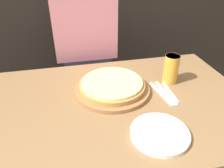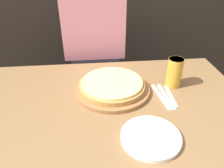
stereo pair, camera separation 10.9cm
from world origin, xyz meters
name	(u,v)px [view 2 (the right image)]	position (x,y,z in m)	size (l,w,h in m)	color
dining_table	(110,156)	(0.00, 0.00, 0.37)	(1.34, 0.84, 0.74)	olive
pizza_on_board	(112,86)	(0.02, 0.10, 0.76)	(0.38, 0.38, 0.06)	#99663D
beer_glass	(174,71)	(0.35, 0.12, 0.82)	(0.08, 0.08, 0.15)	gold
dinner_plate	(151,137)	(0.14, -0.24, 0.75)	(0.23, 0.23, 0.02)	white
fork	(161,97)	(0.25, 0.02, 0.74)	(0.04, 0.21, 0.00)	silver
dinner_knife	(166,96)	(0.28, 0.02, 0.74)	(0.03, 0.21, 0.00)	silver
spoon	(171,96)	(0.30, 0.02, 0.74)	(0.02, 0.18, 0.00)	silver
diner_person	(95,64)	(-0.05, 0.61, 0.64)	(0.40, 0.20, 1.31)	#33333D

